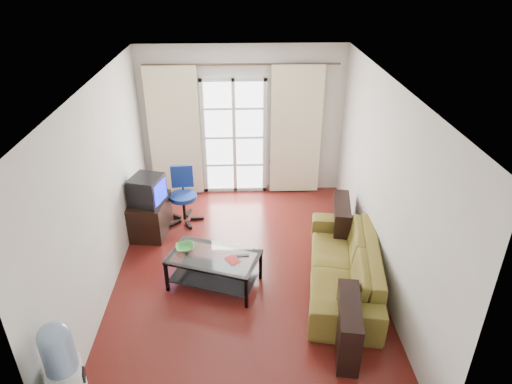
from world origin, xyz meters
TOP-DOWN VIEW (x-y plane):
  - floor at (0.00, 0.00)m, footprint 5.20×5.20m
  - ceiling at (0.00, 0.00)m, footprint 5.20×5.20m
  - wall_back at (0.00, 2.60)m, footprint 3.60×0.02m
  - wall_front at (0.00, -2.60)m, footprint 3.60×0.02m
  - wall_left at (-1.80, 0.00)m, footprint 0.02×5.20m
  - wall_right at (1.80, 0.00)m, footprint 0.02×5.20m
  - french_door at (-0.15, 2.54)m, footprint 1.16×0.06m
  - curtain_rod at (0.00, 2.50)m, footprint 3.30×0.04m
  - curtain_left at (-1.20, 2.48)m, footprint 0.90×0.07m
  - curtain_right at (0.95, 2.48)m, footprint 0.90×0.07m
  - radiator at (0.80, 2.50)m, footprint 0.64×0.12m
  - sofa at (1.31, -0.27)m, footprint 2.53×1.61m
  - coffee_table at (-0.42, -0.21)m, footprint 1.33×1.03m
  - bowl at (-0.81, -0.05)m, footprint 0.34×0.34m
  - book at (-0.23, -0.36)m, footprint 0.32×0.33m
  - remote at (-0.04, -0.24)m, footprint 0.17×0.06m
  - tv_stand at (-1.50, 1.16)m, footprint 0.61×0.84m
  - crt_tv at (-1.50, 1.09)m, footprint 0.58×0.59m
  - task_chair at (-1.00, 1.51)m, footprint 0.69×0.69m
  - water_cooler at (-1.60, -2.35)m, footprint 0.35×0.35m

SIDE VIEW (x-z plane):
  - floor at x=0.00m, z-range 0.00..0.00m
  - task_chair at x=-1.00m, z-range -0.19..0.74m
  - tv_stand at x=-1.50m, z-range 0.00..0.58m
  - coffee_table at x=-0.42m, z-range 0.07..0.55m
  - sofa at x=1.31m, z-range 0.00..0.66m
  - radiator at x=0.80m, z-range 0.01..0.65m
  - book at x=-0.23m, z-range 0.48..0.49m
  - remote at x=-0.04m, z-range 0.48..0.50m
  - bowl at x=-0.81m, z-range 0.48..0.54m
  - water_cooler at x=-1.60m, z-range 0.03..1.41m
  - crt_tv at x=-1.50m, z-range 0.58..1.02m
  - french_door at x=-0.15m, z-range 0.00..2.15m
  - curtain_left at x=-1.20m, z-range 0.02..2.38m
  - curtain_right at x=0.95m, z-range 0.02..2.38m
  - wall_back at x=0.00m, z-range 0.00..2.70m
  - wall_front at x=0.00m, z-range 0.00..2.70m
  - wall_left at x=-1.80m, z-range 0.00..2.70m
  - wall_right at x=1.80m, z-range 0.00..2.70m
  - curtain_rod at x=0.00m, z-range 2.36..2.40m
  - ceiling at x=0.00m, z-range 2.70..2.70m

